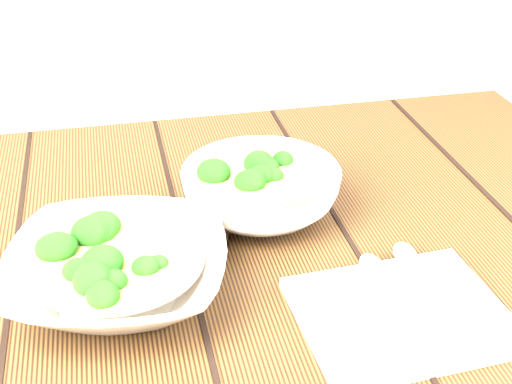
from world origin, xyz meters
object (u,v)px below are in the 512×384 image
object	(u,v)px
soup_bowl_back	(261,190)
napkin	(402,314)
soup_bowl_front	(118,271)
trivet	(181,232)
table	(207,330)

from	to	relation	value
soup_bowl_back	napkin	bearing A→B (deg)	-67.96
soup_bowl_front	trivet	distance (m)	0.12
soup_bowl_front	soup_bowl_back	world-z (taller)	soup_bowl_back
table	soup_bowl_front	xyz separation A→B (m)	(-0.10, -0.06, 0.15)
napkin	soup_bowl_back	bearing A→B (deg)	108.82
soup_bowl_front	napkin	bearing A→B (deg)	-20.31
soup_bowl_front	napkin	distance (m)	0.31
soup_bowl_front	napkin	size ratio (longest dim) A/B	1.31
trivet	napkin	world-z (taller)	trivet
table	napkin	bearing A→B (deg)	-41.53
table	napkin	world-z (taller)	napkin
trivet	napkin	xyz separation A→B (m)	(0.21, -0.19, -0.01)
table	napkin	distance (m)	0.28
soup_bowl_back	trivet	bearing A→B (deg)	-157.70
napkin	soup_bowl_front	bearing A→B (deg)	156.47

